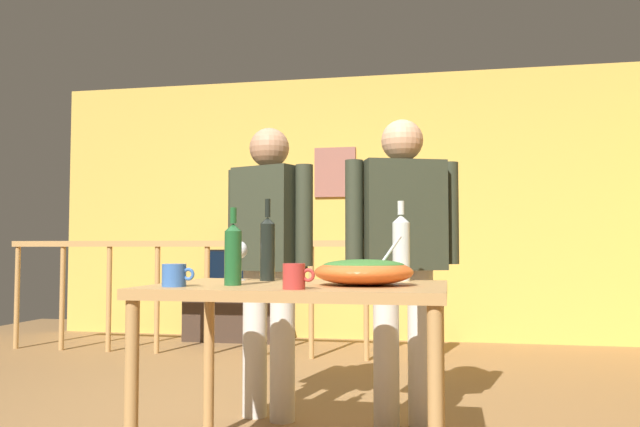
# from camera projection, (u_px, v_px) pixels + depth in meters

# --- Properties ---
(back_wall) EXTENTS (6.38, 0.10, 2.60)m
(back_wall) POSITION_uv_depth(u_px,v_px,m) (363.00, 207.00, 6.36)
(back_wall) COLOR gold
(back_wall) RESTS_ON ground_plane
(framed_picture) EXTENTS (0.41, 0.03, 0.49)m
(framed_picture) POSITION_uv_depth(u_px,v_px,m) (335.00, 172.00, 6.37)
(framed_picture) COLOR #935A4D
(stair_railing) EXTENTS (3.66, 0.10, 1.00)m
(stair_railing) POSITION_uv_depth(u_px,v_px,m) (260.00, 281.00, 5.27)
(stair_railing) COLOR #B2844C
(stair_railing) RESTS_ON ground_plane
(tv_console) EXTENTS (0.90, 0.40, 0.44)m
(tv_console) POSITION_uv_depth(u_px,v_px,m) (234.00, 317.00, 6.20)
(tv_console) COLOR #38281E
(tv_console) RESTS_ON ground_plane
(flat_screen_tv) EXTENTS (0.56, 0.12, 0.43)m
(flat_screen_tv) POSITION_uv_depth(u_px,v_px,m) (233.00, 268.00, 6.19)
(flat_screen_tv) COLOR black
(flat_screen_tv) RESTS_ON tv_console
(serving_table) EXTENTS (1.14, 0.83, 0.75)m
(serving_table) POSITION_uv_depth(u_px,v_px,m) (301.00, 304.00, 2.56)
(serving_table) COLOR #B2844C
(serving_table) RESTS_ON ground_plane
(salad_bowl) EXTENTS (0.38, 0.38, 0.20)m
(salad_bowl) POSITION_uv_depth(u_px,v_px,m) (364.00, 271.00, 2.49)
(salad_bowl) COLOR #DB5B23
(salad_bowl) RESTS_ON serving_table
(wine_glass) EXTENTS (0.07, 0.07, 0.18)m
(wine_glass) POSITION_uv_depth(u_px,v_px,m) (240.00, 252.00, 2.87)
(wine_glass) COLOR silver
(wine_glass) RESTS_ON serving_table
(wine_bottle_clear) EXTENTS (0.08, 0.08, 0.35)m
(wine_bottle_clear) POSITION_uv_depth(u_px,v_px,m) (401.00, 247.00, 2.83)
(wine_bottle_clear) COLOR silver
(wine_bottle_clear) RESTS_ON serving_table
(wine_bottle_green) EXTENTS (0.07, 0.07, 0.30)m
(wine_bottle_green) POSITION_uv_depth(u_px,v_px,m) (233.00, 253.00, 2.49)
(wine_bottle_green) COLOR #1E5628
(wine_bottle_green) RESTS_ON serving_table
(wine_bottle_dark) EXTENTS (0.07, 0.07, 0.36)m
(wine_bottle_dark) POSITION_uv_depth(u_px,v_px,m) (267.00, 247.00, 2.84)
(wine_bottle_dark) COLOR black
(wine_bottle_dark) RESTS_ON serving_table
(mug_blue) EXTENTS (0.13, 0.09, 0.09)m
(mug_blue) POSITION_uv_depth(u_px,v_px,m) (175.00, 275.00, 2.40)
(mug_blue) COLOR #3866B2
(mug_blue) RESTS_ON serving_table
(mug_red) EXTENTS (0.12, 0.08, 0.09)m
(mug_red) POSITION_uv_depth(u_px,v_px,m) (295.00, 276.00, 2.25)
(mug_red) COLOR #B7332D
(mug_red) RESTS_ON serving_table
(person_standing_left) EXTENTS (0.51, 0.33, 1.53)m
(person_standing_left) POSITION_uv_depth(u_px,v_px,m) (269.00, 248.00, 3.39)
(person_standing_left) COLOR beige
(person_standing_left) RESTS_ON ground_plane
(person_standing_right) EXTENTS (0.56, 0.35, 1.55)m
(person_standing_right) POSITION_uv_depth(u_px,v_px,m) (403.00, 244.00, 3.26)
(person_standing_right) COLOR beige
(person_standing_right) RESTS_ON ground_plane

